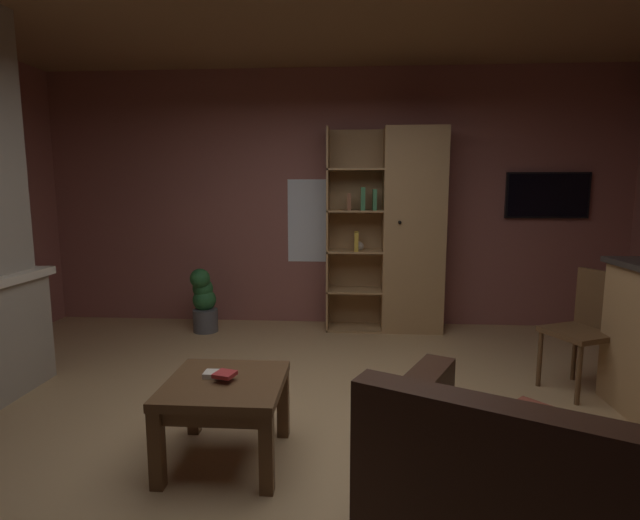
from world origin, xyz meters
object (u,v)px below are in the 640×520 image
object	(u,v)px
wall_mounted_tv	(547,195)
bookshelf_cabinet	(405,232)
table_book_0	(213,374)
potted_floor_plant	(204,300)
dining_chair	(588,323)
table_book_1	(225,374)
coffee_table	(225,396)

from	to	relation	value
wall_mounted_tv	bookshelf_cabinet	bearing A→B (deg)	-172.19
bookshelf_cabinet	table_book_0	distance (m)	3.02
potted_floor_plant	dining_chair	bearing A→B (deg)	-21.57
bookshelf_cabinet	table_book_0	xyz separation A→B (m)	(-1.34, -2.65, -0.59)
table_book_1	potted_floor_plant	world-z (taller)	potted_floor_plant
dining_chair	potted_floor_plant	xyz separation A→B (m)	(-3.37, 1.33, -0.19)
wall_mounted_tv	table_book_1	bearing A→B (deg)	-133.71
table_book_1	dining_chair	world-z (taller)	dining_chair
table_book_0	wall_mounted_tv	size ratio (longest dim) A/B	0.12
coffee_table	potted_floor_plant	distance (m)	2.63
bookshelf_cabinet	dining_chair	world-z (taller)	bookshelf_cabinet
coffee_table	potted_floor_plant	size ratio (longest dim) A/B	0.95
dining_chair	coffee_table	bearing A→B (deg)	-155.24
potted_floor_plant	coffee_table	bearing A→B (deg)	-70.14
table_book_0	coffee_table	bearing A→B (deg)	-32.37
table_book_1	wall_mounted_tv	bearing A→B (deg)	46.29
table_book_0	wall_mounted_tv	world-z (taller)	wall_mounted_tv
potted_floor_plant	bookshelf_cabinet	bearing A→B (deg)	5.87
table_book_0	table_book_1	distance (m)	0.11
bookshelf_cabinet	wall_mounted_tv	bearing A→B (deg)	7.81
bookshelf_cabinet	potted_floor_plant	distance (m)	2.29
wall_mounted_tv	potted_floor_plant	bearing A→B (deg)	-173.32
table_book_0	potted_floor_plant	bearing A→B (deg)	108.59
coffee_table	dining_chair	size ratio (longest dim) A/B	0.71
dining_chair	wall_mounted_tv	xyz separation A→B (m)	(0.32, 1.76, 0.93)
coffee_table	dining_chair	bearing A→B (deg)	24.76
coffee_table	potted_floor_plant	bearing A→B (deg)	109.86
table_book_0	table_book_1	bearing A→B (deg)	-36.56
table_book_0	dining_chair	xyz separation A→B (m)	(2.55, 1.09, 0.04)
table_book_0	potted_floor_plant	world-z (taller)	potted_floor_plant
dining_chair	wall_mounted_tv	distance (m)	2.02
bookshelf_cabinet	coffee_table	world-z (taller)	bookshelf_cabinet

